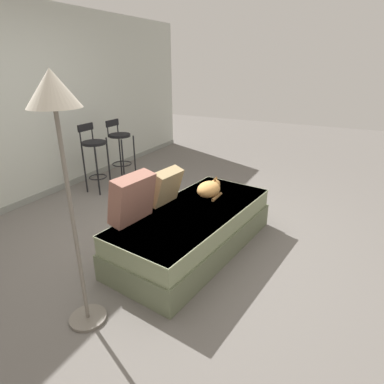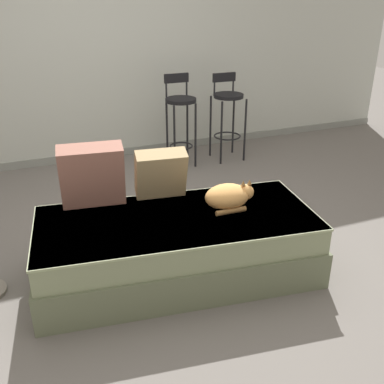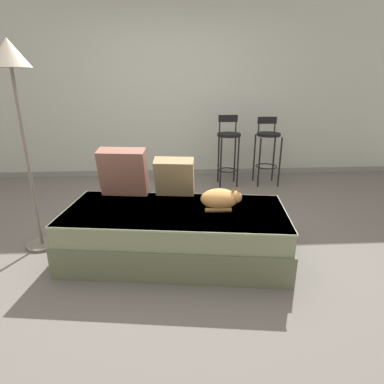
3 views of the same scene
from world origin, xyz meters
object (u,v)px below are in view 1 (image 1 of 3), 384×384
(bar_stool_near_window, at_px, (94,151))
(floor_lamp, at_px, (57,118))
(bar_stool_by_doorway, at_px, (120,144))
(throw_pillow_middle, at_px, (165,187))
(throw_pillow_corner, at_px, (132,198))
(couch, at_px, (194,229))
(cat, at_px, (209,189))

(bar_stool_near_window, height_order, floor_lamp, floor_lamp)
(bar_stool_near_window, relative_size, bar_stool_by_doorway, 1.03)
(throw_pillow_middle, bearing_deg, throw_pillow_corner, 172.63)
(bar_stool_near_window, bearing_deg, couch, -111.24)
(couch, bearing_deg, throw_pillow_corner, 140.48)
(couch, bearing_deg, cat, 0.93)
(throw_pillow_middle, height_order, cat, throw_pillow_middle)
(throw_pillow_middle, bearing_deg, floor_lamp, -177.01)
(couch, relative_size, throw_pillow_middle, 5.16)
(bar_stool_near_window, bearing_deg, cat, -101.25)
(bar_stool_by_doorway, relative_size, floor_lamp, 0.54)
(cat, bearing_deg, floor_lamp, 171.15)
(throw_pillow_corner, xyz_separation_m, throw_pillow_middle, (0.47, -0.06, -0.04))
(throw_pillow_corner, height_order, bar_stool_near_window, bar_stool_near_window)
(throw_pillow_corner, height_order, throw_pillow_middle, throw_pillow_corner)
(throw_pillow_corner, xyz_separation_m, bar_stool_by_doorway, (1.86, 1.66, -0.08))
(throw_pillow_middle, distance_m, bar_stool_by_doorway, 2.21)
(throw_pillow_corner, relative_size, bar_stool_near_window, 0.46)
(bar_stool_near_window, height_order, bar_stool_by_doorway, bar_stool_near_window)
(couch, xyz_separation_m, cat, (0.39, 0.01, 0.31))
(bar_stool_by_doorway, xyz_separation_m, floor_lamp, (-2.66, -1.79, 0.94))
(bar_stool_by_doorway, bearing_deg, couch, -123.91)
(cat, height_order, bar_stool_by_doorway, bar_stool_by_doorway)
(couch, relative_size, floor_lamp, 1.10)
(throw_pillow_middle, bearing_deg, bar_stool_by_doorway, 51.15)
(throw_pillow_middle, xyz_separation_m, bar_stool_near_window, (0.80, 1.72, -0.03))
(bar_stool_by_doorway, bearing_deg, throw_pillow_corner, -138.25)
(floor_lamp, bearing_deg, bar_stool_by_doorway, 33.88)
(floor_lamp, bearing_deg, couch, -11.76)
(cat, xyz_separation_m, bar_stool_near_window, (0.41, 2.05, 0.08))
(bar_stool_by_doorway, bearing_deg, bar_stool_near_window, 179.88)
(bar_stool_near_window, bearing_deg, bar_stool_by_doorway, -0.12)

